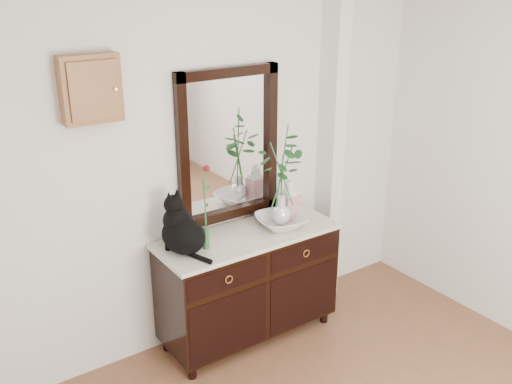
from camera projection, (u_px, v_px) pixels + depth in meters
wall_back at (216, 160)px, 4.00m from camera, size 3.60×0.04×2.70m
pilaster at (331, 140)px, 4.46m from camera, size 0.12×0.20×2.70m
sideboard at (248, 280)px, 4.17m from camera, size 1.33×0.52×0.82m
wall_mirror at (229, 146)px, 4.01m from camera, size 0.80×0.06×1.10m
key_cabinet at (91, 89)px, 3.30m from camera, size 0.35×0.10×0.40m
cat at (183, 225)px, 3.71m from camera, size 0.37×0.41×0.40m
lotus_bowl at (281, 221)px, 4.13m from camera, size 0.43×0.43×0.09m
vase_branches at (282, 175)px, 4.00m from camera, size 0.41×0.41×0.76m
bud_vase_rose at (205, 207)px, 3.72m from camera, size 0.09×0.09×0.59m
ginger_jar at (289, 200)px, 4.20m from camera, size 0.12×0.12×0.32m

